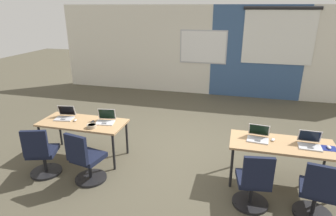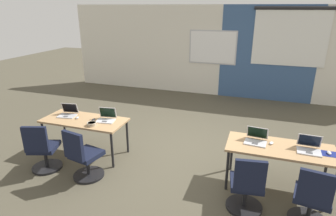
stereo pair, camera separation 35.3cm
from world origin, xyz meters
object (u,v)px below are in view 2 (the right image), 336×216
Objects in this scene: laptop_near_left_inner at (106,118)px; chair_near_left_end at (43,151)px; mouse_near_right_inner at (271,143)px; mouse_near_right_end at (329,153)px; laptop_near_left_end at (68,113)px; snack_bowl at (92,124)px; chair_near_right_inner at (246,188)px; laptop_near_right_inner at (256,139)px; desk_near_right at (280,151)px; laptop_near_right_end at (309,148)px; mouse_near_left_inner at (94,120)px; mouse_near_left_end at (77,118)px; chair_near_left_inner at (84,158)px; chair_near_right_end at (312,202)px; desk_near_left at (84,122)px.

laptop_near_left_inner is 0.40× the size of chair_near_left_end.
mouse_near_right_end is (0.80, -0.07, 0.00)m from mouse_near_right_inner.
laptop_near_left_inner is 0.84m from laptop_near_left_end.
chair_near_right_inner is at bearing -10.82° from snack_bowl.
laptop_near_left_inner is (-2.94, 0.03, 0.03)m from mouse_near_right_inner.
laptop_near_right_inner reaches higher than snack_bowl.
laptop_near_left_end is (-3.50, 0.81, 0.39)m from chair_near_right_inner.
laptop_near_right_end is (0.39, 0.02, 0.11)m from desk_near_right.
laptop_near_left_inner is 0.24m from mouse_near_left_inner.
mouse_near_left_end is at bearing 156.00° from snack_bowl.
laptop_near_left_end is at bearing -178.65° from laptop_near_right_end.
laptop_near_right_inner reaches higher than chair_near_left_end.
chair_near_left_inner is 1.00× the size of chair_near_right_end.
mouse_near_right_end is (4.31, 0.00, 0.00)m from mouse_near_left_end.
mouse_near_right_inner is at bearing 174.66° from chair_near_left_end.
mouse_near_right_inner is 0.30× the size of laptop_near_left_inner.
mouse_near_left_end is at bearing -173.07° from laptop_near_right_inner.
chair_near_right_inner is at bearing 162.58° from chair_near_left_end.
desk_near_left is at bearing -21.93° from chair_near_right_inner.
laptop_near_right_inner is 0.89m from chair_near_right_inner.
chair_near_right_inner is 3.00m from mouse_near_left_inner.
laptop_near_left_end is (-3.92, 0.08, 0.11)m from desk_near_right.
chair_near_right_end is at bearing -62.63° from desk_near_right.
mouse_near_right_inner is 3.83m from chair_near_left_end.
laptop_near_right_inner reaches higher than mouse_near_left_end.
chair_near_right_inner is (-0.06, -0.80, -0.39)m from laptop_near_right_inner.
chair_near_left_end is (-0.20, -0.77, -0.36)m from mouse_near_left_end.
mouse_near_right_end is at bearing 171.65° from chair_near_left_end.
chair_near_right_end is (4.31, -0.84, -0.39)m from laptop_near_left_end.
chair_near_right_end is (3.89, -0.76, -0.28)m from desk_near_left.
desk_near_left is at bearing -1.93° from chair_near_right_end.
desk_near_right is 14.18× the size of mouse_near_left_end.
snack_bowl is (0.30, -0.20, 0.10)m from desk_near_left.
mouse_near_left_end is (-3.29, -0.07, -0.03)m from laptop_near_right_inner.
chair_near_left_inner is at bearing -165.11° from laptop_near_right_end.
laptop_near_left_end reaches higher than chair_near_right_end.
chair_near_left_end is 5.18× the size of snack_bowl.
chair_near_right_end is at bearing -10.59° from mouse_near_left_end.
mouse_near_left_inner is 0.11× the size of chair_near_left_end.
chair_near_right_end is at bearing 162.14° from chair_near_left_end.
snack_bowl is (-0.12, -0.30, -0.01)m from laptop_near_left_inner.
desk_near_left is at bearing -175.35° from mouse_near_left_inner.
laptop_near_left_end is at bearing 178.83° from desk_near_right.
laptop_near_left_end is at bearing -32.00° from chair_near_left_inner.
laptop_near_right_end is at bearing 172.45° from chair_near_left_end.
laptop_near_left_end is (-0.62, 0.06, 0.03)m from mouse_near_left_inner.
laptop_near_right_inner is at bearing -38.21° from chair_near_right_end.
chair_near_right_end is at bearing -20.52° from laptop_near_left_end.
chair_near_left_end reaches higher than mouse_near_left_end.
chair_near_right_inner and chair_near_left_end have the same top height.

